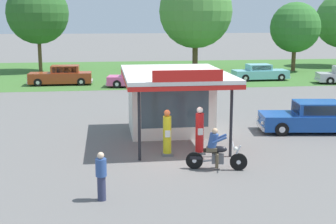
{
  "coord_description": "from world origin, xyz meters",
  "views": [
    {
      "loc": [
        -2.87,
        -17.9,
        5.53
      ],
      "look_at": [
        -0.13,
        2.2,
        1.4
      ],
      "focal_mm": 49.7,
      "sensor_mm": 36.0,
      "label": 1
    }
  ],
  "objects_px": {
    "parked_car_back_row_centre": "(61,76)",
    "gas_pump_offside": "(200,133)",
    "parked_car_back_row_left": "(260,73)",
    "featured_classic_sedan": "(314,118)",
    "parked_car_back_row_far_left": "(139,79)",
    "motorcycle_with_rider": "(216,152)",
    "gas_pump_nearside": "(167,135)",
    "bystander_strolling_foreground": "(101,175)"
  },
  "relations": [
    {
      "from": "bystander_strolling_foreground",
      "to": "parked_car_back_row_centre",
      "type": "bearing_deg",
      "value": 97.56
    },
    {
      "from": "featured_classic_sedan",
      "to": "parked_car_back_row_left",
      "type": "xyz_separation_m",
      "value": [
        3.66,
        18.85,
        -0.02
      ]
    },
    {
      "from": "gas_pump_nearside",
      "to": "parked_car_back_row_far_left",
      "type": "xyz_separation_m",
      "value": [
        0.3,
        19.27,
        -0.22
      ]
    },
    {
      "from": "gas_pump_nearside",
      "to": "parked_car_back_row_left",
      "type": "height_order",
      "value": "gas_pump_nearside"
    },
    {
      "from": "parked_car_back_row_far_left",
      "to": "bystander_strolling_foreground",
      "type": "xyz_separation_m",
      "value": [
        -2.93,
        -23.74,
        0.16
      ]
    },
    {
      "from": "gas_pump_nearside",
      "to": "bystander_strolling_foreground",
      "type": "xyz_separation_m",
      "value": [
        -2.63,
        -4.47,
        -0.06
      ]
    },
    {
      "from": "parked_car_back_row_centre",
      "to": "gas_pump_offside",
      "type": "bearing_deg",
      "value": -70.88
    },
    {
      "from": "parked_car_back_row_far_left",
      "to": "parked_car_back_row_left",
      "type": "distance_m",
      "value": 11.33
    },
    {
      "from": "motorcycle_with_rider",
      "to": "parked_car_back_row_far_left",
      "type": "bearing_deg",
      "value": 93.29
    },
    {
      "from": "gas_pump_offside",
      "to": "parked_car_back_row_centre",
      "type": "xyz_separation_m",
      "value": [
        -7.4,
        21.36,
        -0.17
      ]
    },
    {
      "from": "motorcycle_with_rider",
      "to": "parked_car_back_row_far_left",
      "type": "height_order",
      "value": "motorcycle_with_rider"
    },
    {
      "from": "motorcycle_with_rider",
      "to": "parked_car_back_row_far_left",
      "type": "relative_size",
      "value": 0.4
    },
    {
      "from": "motorcycle_with_rider",
      "to": "featured_classic_sedan",
      "type": "height_order",
      "value": "motorcycle_with_rider"
    },
    {
      "from": "gas_pump_nearside",
      "to": "motorcycle_with_rider",
      "type": "bearing_deg",
      "value": -53.19
    },
    {
      "from": "gas_pump_nearside",
      "to": "parked_car_back_row_far_left",
      "type": "bearing_deg",
      "value": 89.1
    },
    {
      "from": "gas_pump_offside",
      "to": "parked_car_back_row_left",
      "type": "xyz_separation_m",
      "value": [
        9.99,
        21.85,
        -0.24
      ]
    },
    {
      "from": "parked_car_back_row_centre",
      "to": "bystander_strolling_foreground",
      "type": "bearing_deg",
      "value": -82.44
    },
    {
      "from": "gas_pump_offside",
      "to": "parked_car_back_row_left",
      "type": "bearing_deg",
      "value": 65.42
    },
    {
      "from": "parked_car_back_row_left",
      "to": "bystander_strolling_foreground",
      "type": "height_order",
      "value": "bystander_strolling_foreground"
    },
    {
      "from": "parked_car_back_row_far_left",
      "to": "bystander_strolling_foreground",
      "type": "distance_m",
      "value": 23.92
    },
    {
      "from": "gas_pump_nearside",
      "to": "parked_car_back_row_left",
      "type": "bearing_deg",
      "value": 62.57
    },
    {
      "from": "featured_classic_sedan",
      "to": "parked_car_back_row_far_left",
      "type": "distance_m",
      "value": 17.88
    },
    {
      "from": "gas_pump_offside",
      "to": "parked_car_back_row_far_left",
      "type": "bearing_deg",
      "value": 93.09
    },
    {
      "from": "parked_car_back_row_far_left",
      "to": "parked_car_back_row_centre",
      "type": "bearing_deg",
      "value": 161.85
    },
    {
      "from": "gas_pump_nearside",
      "to": "featured_classic_sedan",
      "type": "height_order",
      "value": "gas_pump_nearside"
    },
    {
      "from": "gas_pump_offside",
      "to": "parked_car_back_row_far_left",
      "type": "height_order",
      "value": "gas_pump_offside"
    },
    {
      "from": "bystander_strolling_foreground",
      "to": "gas_pump_offside",
      "type": "bearing_deg",
      "value": 48.33
    },
    {
      "from": "gas_pump_offside",
      "to": "parked_car_back_row_left",
      "type": "relative_size",
      "value": 0.39
    },
    {
      "from": "parked_car_back_row_left",
      "to": "bystander_strolling_foreground",
      "type": "relative_size",
      "value": 3.33
    },
    {
      "from": "featured_classic_sedan",
      "to": "parked_car_back_row_left",
      "type": "distance_m",
      "value": 19.21
    },
    {
      "from": "motorcycle_with_rider",
      "to": "parked_car_back_row_centre",
      "type": "xyz_separation_m",
      "value": [
        -7.59,
        23.4,
        0.09
      ]
    },
    {
      "from": "parked_car_back_row_far_left",
      "to": "gas_pump_nearside",
      "type": "bearing_deg",
      "value": -90.9
    },
    {
      "from": "motorcycle_with_rider",
      "to": "parked_car_back_row_centre",
      "type": "distance_m",
      "value": 24.6
    },
    {
      "from": "featured_classic_sedan",
      "to": "parked_car_back_row_centre",
      "type": "bearing_deg",
      "value": 126.8
    },
    {
      "from": "parked_car_back_row_far_left",
      "to": "parked_car_back_row_left",
      "type": "height_order",
      "value": "parked_car_back_row_left"
    },
    {
      "from": "motorcycle_with_rider",
      "to": "gas_pump_offside",
      "type": "bearing_deg",
      "value": 95.15
    },
    {
      "from": "featured_classic_sedan",
      "to": "parked_car_back_row_far_left",
      "type": "height_order",
      "value": "featured_classic_sedan"
    },
    {
      "from": "gas_pump_nearside",
      "to": "featured_classic_sedan",
      "type": "distance_m",
      "value": 8.24
    },
    {
      "from": "motorcycle_with_rider",
      "to": "featured_classic_sedan",
      "type": "relative_size",
      "value": 0.41
    },
    {
      "from": "motorcycle_with_rider",
      "to": "parked_car_back_row_far_left",
      "type": "distance_m",
      "value": 21.35
    },
    {
      "from": "featured_classic_sedan",
      "to": "gas_pump_nearside",
      "type": "bearing_deg",
      "value": -158.72
    },
    {
      "from": "gas_pump_offside",
      "to": "bystander_strolling_foreground",
      "type": "distance_m",
      "value": 5.98
    }
  ]
}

